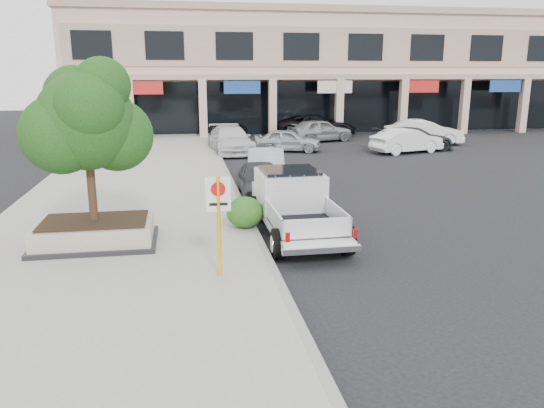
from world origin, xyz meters
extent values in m
plane|color=black|center=(0.00, 0.00, 0.00)|extent=(120.00, 120.00, 0.00)
cube|color=gray|center=(-5.50, 6.00, 0.07)|extent=(8.00, 52.00, 0.15)
cube|color=gray|center=(-1.55, 6.00, 0.07)|extent=(0.20, 52.00, 0.15)
cube|color=#D2AB94|center=(8.00, 34.00, 4.50)|extent=(40.00, 10.00, 9.00)
cube|color=gray|center=(8.00, 34.00, 9.25)|extent=(40.40, 10.40, 0.50)
cube|color=gray|center=(8.00, 27.90, 4.30)|extent=(40.00, 2.20, 0.35)
cube|color=#D2AB94|center=(-12.00, 27.05, 2.10)|extent=(0.55, 0.55, 4.20)
cube|color=black|center=(8.00, 28.95, 2.00)|extent=(39.20, 0.08, 3.90)
cube|color=black|center=(-5.94, 2.94, 0.21)|extent=(3.20, 2.20, 0.12)
cube|color=#A8A08D|center=(-5.94, 2.94, 0.52)|extent=(3.00, 2.00, 0.50)
cube|color=black|center=(-5.94, 2.94, 0.80)|extent=(2.70, 1.70, 0.06)
cylinder|color=#302212|center=(-5.94, 2.94, 1.93)|extent=(0.22, 0.22, 2.20)
sphere|color=#12370F|center=(-5.94, 2.94, 3.43)|extent=(2.50, 2.50, 2.50)
sphere|color=#12370F|center=(-5.24, 3.24, 3.03)|extent=(1.90, 1.90, 1.90)
sphere|color=#12370F|center=(-6.24, 3.44, 4.03)|extent=(1.60, 1.60, 1.60)
cylinder|color=#E8A90C|center=(-2.82, 0.10, 1.30)|extent=(0.09, 0.09, 2.30)
cube|color=white|center=(-2.82, 0.10, 2.05)|extent=(0.55, 0.03, 0.78)
cylinder|color=red|center=(-2.82, 0.07, 2.17)|extent=(0.32, 0.02, 0.32)
ellipsoid|color=#1A4D16|center=(-1.80, 3.81, 0.62)|extent=(1.10, 0.99, 0.93)
imported|color=#2B2D2F|center=(-0.70, 8.11, 0.68)|extent=(1.82, 4.09, 1.37)
imported|color=#A4A6AC|center=(-0.03, 11.10, 0.72)|extent=(2.10, 4.54, 1.44)
imported|color=silver|center=(-0.72, 19.93, 0.77)|extent=(2.60, 5.50, 1.55)
imported|color=black|center=(-0.48, 23.47, 0.72)|extent=(2.97, 5.44, 1.45)
imported|color=#ACAFB4|center=(2.70, 19.86, 0.68)|extent=(4.27, 2.62, 1.36)
imported|color=silver|center=(9.52, 18.16, 0.72)|extent=(4.64, 2.70, 1.45)
imported|color=#2B2D2F|center=(10.40, 19.07, 0.70)|extent=(4.87, 2.06, 1.40)
imported|color=black|center=(6.36, 27.11, 0.80)|extent=(6.17, 3.66, 1.61)
imported|color=gray|center=(5.78, 24.07, 0.78)|extent=(4.90, 3.10, 1.56)
imported|color=silver|center=(12.08, 21.39, 0.81)|extent=(5.14, 2.46, 1.63)
camera|label=1|loc=(-3.56, -11.24, 4.65)|focal=35.00mm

